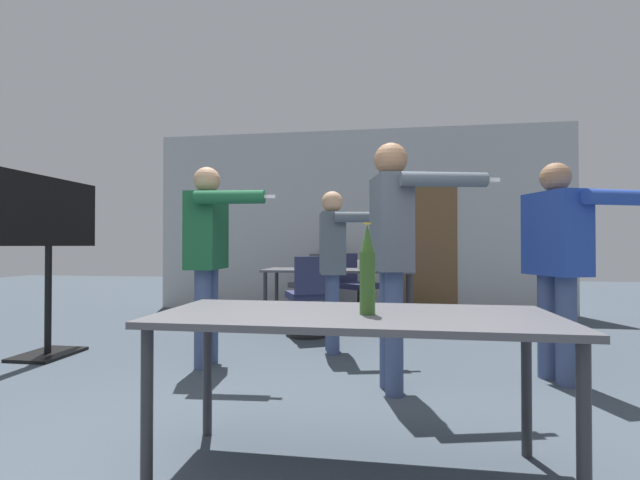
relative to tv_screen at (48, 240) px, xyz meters
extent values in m
cube|color=#B2B5B7|center=(2.74, 3.20, 0.34)|extent=(6.58, 0.10, 2.90)
cube|color=brown|center=(3.84, 3.14, -0.08)|extent=(0.90, 0.02, 2.05)
cube|color=#4C4C51|center=(3.03, -1.69, -0.38)|extent=(1.80, 0.74, 0.03)
cylinder|color=#2D2D33|center=(2.19, -2.00, -0.75)|extent=(0.05, 0.05, 0.71)
cylinder|color=#2D2D33|center=(3.87, -2.00, -0.75)|extent=(0.05, 0.05, 0.71)
cylinder|color=#2D2D33|center=(2.19, -1.38, -0.75)|extent=(0.05, 0.05, 0.71)
cylinder|color=#2D2D33|center=(3.87, -1.38, -0.75)|extent=(0.05, 0.05, 0.71)
cube|color=#4C4C51|center=(2.59, 1.90, -0.38)|extent=(1.93, 0.70, 0.03)
cylinder|color=#2D2D33|center=(1.68, 1.61, -0.75)|extent=(0.05, 0.05, 0.71)
cylinder|color=#2D2D33|center=(3.49, 1.61, -0.75)|extent=(0.05, 0.05, 0.71)
cylinder|color=#2D2D33|center=(1.68, 2.19, -0.75)|extent=(0.05, 0.05, 0.71)
cylinder|color=#2D2D33|center=(3.49, 2.19, -0.75)|extent=(0.05, 0.05, 0.71)
cube|color=black|center=(0.00, 0.00, -1.09)|extent=(0.44, 0.56, 0.03)
cylinder|color=black|center=(0.00, 0.00, -0.57)|extent=(0.06, 0.06, 1.02)
cube|color=black|center=(0.00, 0.00, 0.27)|extent=(0.04, 1.27, 0.66)
cube|color=#14331E|center=(-0.02, 0.00, 0.27)|extent=(0.01, 1.17, 0.58)
cylinder|color=#3D4C75|center=(4.46, -0.02, -0.70)|extent=(0.15, 0.15, 0.82)
cylinder|color=#3D4C75|center=(4.52, -0.21, -0.70)|extent=(0.15, 0.15, 0.82)
cube|color=#23429E|center=(4.49, -0.11, 0.04)|extent=(0.41, 0.53, 0.65)
sphere|color=#936B4C|center=(4.49, -0.11, 0.47)|extent=(0.23, 0.23, 0.23)
cylinder|color=#23429E|center=(4.39, 0.16, 0.01)|extent=(0.11, 0.11, 0.56)
cylinder|color=#23429E|center=(4.85, -0.30, 0.29)|extent=(0.56, 0.29, 0.11)
cylinder|color=#3D4C75|center=(2.65, 0.64, -0.72)|extent=(0.13, 0.13, 0.77)
cylinder|color=#3D4C75|center=(2.68, 0.47, -0.72)|extent=(0.13, 0.13, 0.77)
cube|color=#4C5660|center=(2.66, 0.55, -0.03)|extent=(0.31, 0.45, 0.61)
sphere|color=tan|center=(2.66, 0.55, 0.38)|extent=(0.21, 0.21, 0.21)
cylinder|color=#4C5660|center=(2.61, 0.80, -0.05)|extent=(0.10, 0.10, 0.52)
cylinder|color=#4C5660|center=(2.97, 0.36, 0.21)|extent=(0.53, 0.21, 0.10)
cube|color=white|center=(3.26, 0.42, 0.21)|extent=(0.12, 0.06, 0.03)
cylinder|color=#3D4C75|center=(1.62, 0.02, -0.69)|extent=(0.14, 0.14, 0.84)
cylinder|color=#3D4C75|center=(1.63, -0.17, -0.69)|extent=(0.14, 0.14, 0.84)
cube|color=#195633|center=(1.63, -0.08, 0.07)|extent=(0.29, 0.48, 0.67)
sphere|color=tan|center=(1.63, -0.08, 0.52)|extent=(0.23, 0.23, 0.23)
cylinder|color=#195633|center=(1.61, 0.21, 0.05)|extent=(0.11, 0.11, 0.58)
cylinder|color=#195633|center=(1.93, -0.34, 0.34)|extent=(0.58, 0.15, 0.11)
cube|color=white|center=(2.25, -0.32, 0.34)|extent=(0.12, 0.04, 0.03)
cylinder|color=#3D4C75|center=(3.20, -0.44, -0.67)|extent=(0.13, 0.13, 0.87)
cylinder|color=#3D4C75|center=(3.24, -0.61, -0.67)|extent=(0.13, 0.13, 0.87)
cube|color=#4C5660|center=(3.22, -0.52, 0.10)|extent=(0.32, 0.46, 0.68)
sphere|color=#936B4C|center=(3.22, -0.52, 0.57)|extent=(0.24, 0.24, 0.24)
cylinder|color=#4C5660|center=(3.16, -0.27, 0.09)|extent=(0.10, 0.10, 0.59)
cylinder|color=#4C5660|center=(3.57, -0.71, 0.39)|extent=(0.60, 0.23, 0.10)
cube|color=white|center=(3.89, -0.63, 0.39)|extent=(0.13, 0.06, 0.03)
cylinder|color=black|center=(2.83, 2.51, -1.09)|extent=(0.52, 0.52, 0.03)
cylinder|color=black|center=(2.83, 2.51, -0.88)|extent=(0.06, 0.06, 0.40)
cube|color=navy|center=(2.83, 2.51, -0.63)|extent=(0.65, 0.65, 0.08)
cube|color=navy|center=(2.62, 2.67, -0.38)|extent=(0.32, 0.38, 0.42)
cylinder|color=black|center=(2.05, 2.73, -1.09)|extent=(0.52, 0.52, 0.03)
cylinder|color=black|center=(2.05, 2.73, -0.89)|extent=(0.06, 0.06, 0.38)
cube|color=#4C4C51|center=(2.05, 2.73, -0.65)|extent=(0.64, 0.64, 0.08)
cube|color=#4C4C51|center=(2.20, 2.94, -0.40)|extent=(0.39, 0.30, 0.42)
cylinder|color=black|center=(2.29, 1.28, -1.09)|extent=(0.52, 0.52, 0.03)
cylinder|color=black|center=(2.29, 1.28, -0.88)|extent=(0.06, 0.06, 0.40)
cube|color=navy|center=(2.29, 1.28, -0.64)|extent=(0.61, 0.61, 0.08)
cube|color=navy|center=(2.40, 1.05, -0.39)|extent=(0.42, 0.24, 0.42)
cylinder|color=#2D511E|center=(3.09, -1.72, -0.23)|extent=(0.07, 0.07, 0.28)
cone|color=#2D511E|center=(3.09, -1.72, -0.02)|extent=(0.06, 0.06, 0.13)
cylinder|color=gold|center=(3.09, -1.72, 0.04)|extent=(0.03, 0.03, 0.01)
cylinder|color=silver|center=(2.86, 2.07, -0.31)|extent=(0.08, 0.08, 0.12)
camera|label=1|loc=(3.16, -3.65, -0.06)|focal=24.00mm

